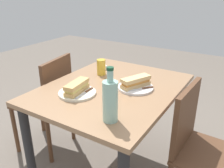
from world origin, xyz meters
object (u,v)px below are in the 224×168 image
plate_near (77,93)px  baguette_sandwich_far (136,82)px  knife_near (86,92)px  water_bottle (110,100)px  chair_far (199,146)px  knife_far (142,88)px  beer_glass (101,67)px  plate_far (136,87)px  baguette_sandwich_near (77,87)px  chair_near (49,99)px  dining_table (112,102)px  olive_bowl (102,67)px

plate_near → baguette_sandwich_far: 0.40m
knife_near → water_bottle: bearing=59.6°
chair_far → knife_far: bearing=-95.9°
knife_far → beer_glass: beer_glass is taller
plate_far → knife_far: (0.01, 0.06, 0.01)m
baguette_sandwich_near → knife_far: bearing=128.1°
baguette_sandwich_near → beer_glass: 0.38m
chair_near → water_bottle: size_ratio=2.95×
knife_far → water_bottle: size_ratio=0.50×
chair_far → knife_near: chair_far is taller
chair_far → plate_far: 0.54m
chair_far → plate_far: chair_far is taller
dining_table → baguette_sandwich_near: 0.30m
plate_far → olive_bowl: 0.47m
plate_near → water_bottle: 0.40m
dining_table → knife_far: 0.25m
chair_near → plate_near: (0.20, 0.49, 0.26)m
plate_far → chair_near: bearing=-84.2°
water_bottle → beer_glass: 0.68m
chair_far → knife_far: 0.49m
plate_near → knife_far: knife_far is taller
beer_glass → dining_table: bearing=51.3°
plate_far → knife_far: 0.06m
baguette_sandwich_far → knife_far: 0.07m
plate_far → dining_table: bearing=-68.6°
baguette_sandwich_near → beer_glass: (-0.38, -0.07, 0.01)m
baguette_sandwich_far → knife_far: bearing=76.9°
chair_near → plate_far: bearing=95.8°
plate_far → knife_far: knife_far is taller
chair_near → knife_far: (-0.07, 0.83, 0.27)m
plate_near → knife_far: bearing=128.1°
chair_near → knife_near: (0.18, 0.55, 0.27)m
chair_far → plate_near: bearing=-73.5°
chair_far → plate_far: size_ratio=3.57×
plate_near → knife_near: (-0.02, 0.05, 0.01)m
baguette_sandwich_far → beer_glass: bearing=-105.8°
dining_table → olive_bowl: 0.40m
dining_table → chair_near: chair_near is taller
plate_near → water_bottle: water_bottle is taller
beer_glass → baguette_sandwich_far: bearing=74.2°
dining_table → knife_near: bearing=-20.5°
water_bottle → dining_table: bearing=-149.2°
dining_table → plate_near: 0.28m
chair_far → baguette_sandwich_near: size_ratio=4.17×
knife_near → baguette_sandwich_far: (-0.26, 0.23, 0.03)m
knife_near → baguette_sandwich_far: baguette_sandwich_far is taller
dining_table → water_bottle: (0.38, 0.22, 0.24)m
baguette_sandwich_far → chair_near: bearing=-84.2°
olive_bowl → baguette_sandwich_far: bearing=63.4°
plate_near → dining_table: bearing=149.5°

